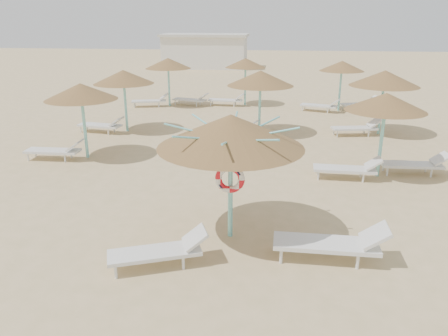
# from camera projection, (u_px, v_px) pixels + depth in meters

# --- Properties ---
(ground) EXTENTS (120.00, 120.00, 0.00)m
(ground) POSITION_uv_depth(u_px,v_px,m) (214.00, 235.00, 10.18)
(ground) COLOR tan
(ground) RESTS_ON ground
(main_palapa) EXTENTS (3.20, 3.20, 2.87)m
(main_palapa) POSITION_uv_depth(u_px,v_px,m) (231.00, 132.00, 9.32)
(main_palapa) COLOR #7CD7D4
(main_palapa) RESTS_ON ground
(lounger_main_a) EXTENTS (2.08, 1.29, 0.73)m
(lounger_main_a) POSITION_uv_depth(u_px,v_px,m) (161.00, 250.00, 8.82)
(lounger_main_a) COLOR silver
(lounger_main_a) RESTS_ON ground
(lounger_main_b) EXTENTS (2.32, 0.73, 0.84)m
(lounger_main_b) POSITION_uv_depth(u_px,v_px,m) (333.00, 243.00, 9.00)
(lounger_main_b) COLOR silver
(lounger_main_b) RESTS_ON ground
(palapa_field) EXTENTS (19.01, 13.76, 2.72)m
(palapa_field) POSITION_uv_depth(u_px,v_px,m) (278.00, 80.00, 18.38)
(palapa_field) COLOR #7CD7D4
(palapa_field) RESTS_ON ground
(service_hut) EXTENTS (8.40, 4.40, 3.25)m
(service_hut) POSITION_uv_depth(u_px,v_px,m) (205.00, 51.00, 43.16)
(service_hut) COLOR silver
(service_hut) RESTS_ON ground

